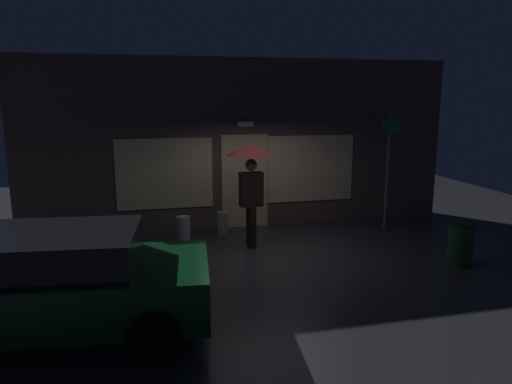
{
  "coord_description": "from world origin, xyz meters",
  "views": [
    {
      "loc": [
        -2.34,
        -8.65,
        3.07
      ],
      "look_at": [
        -0.1,
        0.63,
        1.15
      ],
      "focal_mm": 33.52,
      "sensor_mm": 36.0,
      "label": 1
    }
  ],
  "objects_px": {
    "sidewalk_bollard_2": "(183,232)",
    "sidewalk_bollard": "(222,223)",
    "street_sign_post": "(388,166)",
    "trash_bin": "(460,243)",
    "person_with_umbrella": "(251,168)",
    "parked_car": "(47,282)"
  },
  "relations": [
    {
      "from": "sidewalk_bollard_2",
      "to": "sidewalk_bollard",
      "type": "bearing_deg",
      "value": 42.25
    },
    {
      "from": "parked_car",
      "to": "trash_bin",
      "type": "height_order",
      "value": "parked_car"
    },
    {
      "from": "sidewalk_bollard",
      "to": "trash_bin",
      "type": "xyz_separation_m",
      "value": [
        3.93,
        -3.04,
        0.16
      ]
    },
    {
      "from": "person_with_umbrella",
      "to": "sidewalk_bollard_2",
      "type": "relative_size",
      "value": 3.15
    },
    {
      "from": "parked_car",
      "to": "sidewalk_bollard_2",
      "type": "relative_size",
      "value": 6.36
    },
    {
      "from": "sidewalk_bollard",
      "to": "trash_bin",
      "type": "bearing_deg",
      "value": -37.68
    },
    {
      "from": "person_with_umbrella",
      "to": "parked_car",
      "type": "height_order",
      "value": "person_with_umbrella"
    },
    {
      "from": "street_sign_post",
      "to": "sidewalk_bollard",
      "type": "distance_m",
      "value": 4.02
    },
    {
      "from": "sidewalk_bollard",
      "to": "person_with_umbrella",
      "type": "bearing_deg",
      "value": -67.92
    },
    {
      "from": "trash_bin",
      "to": "sidewalk_bollard",
      "type": "bearing_deg",
      "value": 142.32
    },
    {
      "from": "sidewalk_bollard",
      "to": "sidewalk_bollard_2",
      "type": "distance_m",
      "value": 1.28
    },
    {
      "from": "parked_car",
      "to": "sidewalk_bollard_2",
      "type": "distance_m",
      "value": 3.83
    },
    {
      "from": "street_sign_post",
      "to": "trash_bin",
      "type": "xyz_separation_m",
      "value": [
        0.14,
        -2.54,
        -1.09
      ]
    },
    {
      "from": "sidewalk_bollard_2",
      "to": "trash_bin",
      "type": "bearing_deg",
      "value": -24.06
    },
    {
      "from": "trash_bin",
      "to": "parked_car",
      "type": "bearing_deg",
      "value": -171.31
    },
    {
      "from": "person_with_umbrella",
      "to": "sidewalk_bollard_2",
      "type": "xyz_separation_m",
      "value": [
        -1.38,
        0.2,
        -1.31
      ]
    },
    {
      "from": "person_with_umbrella",
      "to": "sidewalk_bollard",
      "type": "height_order",
      "value": "person_with_umbrella"
    },
    {
      "from": "sidewalk_bollard",
      "to": "sidewalk_bollard_2",
      "type": "xyz_separation_m",
      "value": [
        -0.95,
        -0.86,
        0.08
      ]
    },
    {
      "from": "street_sign_post",
      "to": "sidewalk_bollard_2",
      "type": "xyz_separation_m",
      "value": [
        -4.73,
        -0.36,
        -1.16
      ]
    },
    {
      "from": "sidewalk_bollard_2",
      "to": "person_with_umbrella",
      "type": "bearing_deg",
      "value": -8.38
    },
    {
      "from": "parked_car",
      "to": "street_sign_post",
      "type": "height_order",
      "value": "street_sign_post"
    },
    {
      "from": "person_with_umbrella",
      "to": "trash_bin",
      "type": "height_order",
      "value": "person_with_umbrella"
    }
  ]
}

